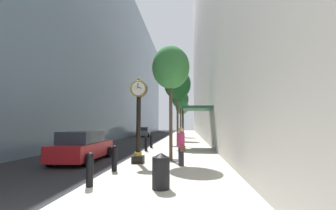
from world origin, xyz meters
TOP-DOWN VIEW (x-y plane):
  - ground_plane at (0.00, 27.00)m, footprint 110.00×110.00m
  - sidewalk_right at (2.59, 30.00)m, footprint 5.19×80.00m
  - building_block_left at (-11.01, 30.00)m, footprint 9.00×80.00m
  - building_block_right at (9.69, 30.00)m, footprint 9.00×80.00m
  - street_clock at (0.83, 6.62)m, footprint 0.84×0.55m
  - bollard_nearest at (0.30, 2.30)m, footprint 0.22×0.22m
  - bollard_second at (0.30, 4.61)m, footprint 0.22×0.22m
  - bollard_fourth at (0.30, 9.22)m, footprint 0.22×0.22m
  - bollard_fifth at (0.30, 11.53)m, footprint 0.22×0.22m
  - bollard_sixth at (0.30, 13.84)m, footprint 0.22×0.22m
  - street_tree_near at (2.38, 7.48)m, footprint 2.02×2.02m
  - street_tree_mid_near at (2.38, 15.12)m, footprint 2.33×2.33m
  - street_tree_mid_far at (2.38, 22.77)m, footprint 1.97×1.97m
  - street_tree_far at (2.38, 30.42)m, footprint 2.04×2.04m
  - trash_bin at (2.49, 2.27)m, footprint 0.53×0.53m
  - pedestrian_walking at (2.97, 6.06)m, footprint 0.45×0.52m
  - storefront_awning at (3.95, 14.10)m, footprint 2.40×3.60m
  - car_grey_near at (-4.22, 33.59)m, footprint 2.22×4.29m
  - car_red_mid at (-2.52, 7.67)m, footprint 2.16×4.73m

SIDE VIEW (x-z plane):
  - ground_plane at x=0.00m, z-range 0.00..0.00m
  - sidewalk_right at x=2.59m, z-range 0.00..0.14m
  - bollard_nearest at x=0.30m, z-range 0.16..1.19m
  - bollard_second at x=0.30m, z-range 0.16..1.19m
  - bollard_fourth at x=0.30m, z-range 0.16..1.19m
  - bollard_fifth at x=0.30m, z-range 0.16..1.19m
  - bollard_sixth at x=0.30m, z-range 0.16..1.19m
  - trash_bin at x=2.49m, z-range 0.15..1.20m
  - car_grey_near at x=-4.22m, z-range -0.02..1.58m
  - car_red_mid at x=-2.52m, z-range -0.02..1.63m
  - pedestrian_walking at x=2.97m, z-range 0.19..1.95m
  - street_clock at x=0.83m, z-range 0.34..4.60m
  - storefront_awning at x=3.95m, z-range 1.63..4.93m
  - street_tree_far at x=2.38m, z-range 1.83..7.64m
  - street_tree_mid_far at x=2.38m, z-range 1.99..8.06m
  - street_tree_near at x=2.38m, z-range 1.99..8.12m
  - street_tree_mid_near at x=2.38m, z-range 2.14..8.91m
  - building_block_left at x=-11.01m, z-range 0.00..25.30m
  - building_block_right at x=9.69m, z-range 0.00..39.96m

